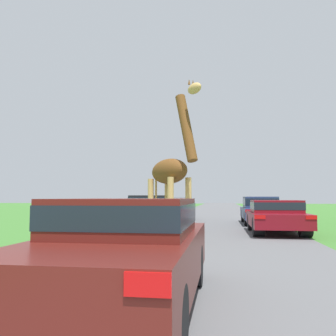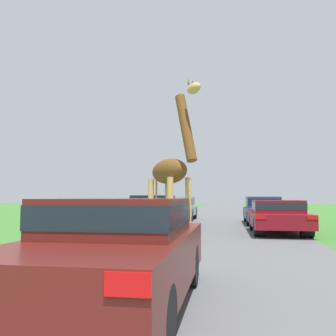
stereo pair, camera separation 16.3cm
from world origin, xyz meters
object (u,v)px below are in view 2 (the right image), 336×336
object	(u,v)px
car_lead_maroon	(120,249)
car_verge_right	(181,208)
car_queue_right	(278,215)
car_queue_left	(263,209)
car_far_ahead	(154,211)
giraffe_near_road	(171,172)

from	to	relation	value
car_lead_maroon	car_verge_right	bearing A→B (deg)	95.00
car_queue_right	car_verge_right	distance (m)	9.06
car_verge_right	car_queue_left	bearing A→B (deg)	-30.13
car_far_ahead	car_queue_right	bearing A→B (deg)	-15.97
car_far_ahead	car_verge_right	xyz separation A→B (m)	(0.39, 6.24, -0.04)
car_lead_maroon	car_queue_right	xyz separation A→B (m)	(3.23, 9.79, -0.04)
car_lead_maroon	car_far_ahead	world-z (taller)	car_far_ahead
giraffe_near_road	car_far_ahead	size ratio (longest dim) A/B	0.99
giraffe_near_road	car_verge_right	size ratio (longest dim) A/B	1.11
car_verge_right	car_lead_maroon	bearing A→B (deg)	-85.00
car_lead_maroon	car_queue_left	size ratio (longest dim) A/B	0.92
car_verge_right	car_queue_right	bearing A→B (deg)	-58.31
car_lead_maroon	car_queue_left	bearing A→B (deg)	77.98
car_lead_maroon	car_verge_right	size ratio (longest dim) A/B	1.01
giraffe_near_road	car_verge_right	distance (m)	11.44
car_queue_left	car_far_ahead	world-z (taller)	car_far_ahead
car_queue_left	car_far_ahead	distance (m)	6.18
car_far_ahead	car_queue_left	bearing A→B (deg)	34.77
car_queue_left	car_far_ahead	bearing A→B (deg)	-145.23
car_lead_maroon	car_verge_right	world-z (taller)	car_verge_right
car_queue_right	car_queue_left	size ratio (longest dim) A/B	0.88
giraffe_near_road	car_queue_right	world-z (taller)	giraffe_near_road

